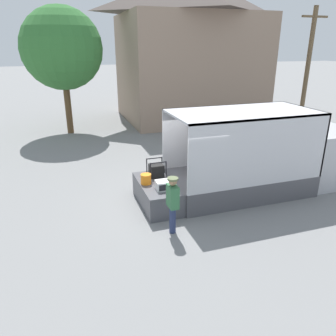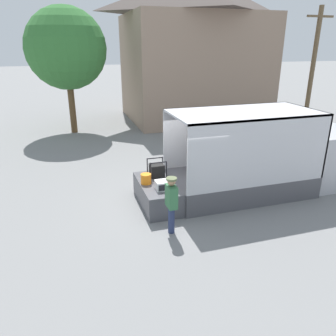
{
  "view_description": "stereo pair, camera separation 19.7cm",
  "coord_description": "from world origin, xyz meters",
  "px_view_note": "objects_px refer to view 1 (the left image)",
  "views": [
    {
      "loc": [
        -3.28,
        -9.28,
        4.92
      ],
      "look_at": [
        -0.26,
        -0.2,
        1.3
      ],
      "focal_mm": 35.0,
      "sensor_mm": 36.0,
      "label": 1
    },
    {
      "loc": [
        -3.09,
        -9.34,
        4.92
      ],
      "look_at": [
        -0.26,
        -0.2,
        1.3
      ],
      "focal_mm": 35.0,
      "sensor_mm": 36.0,
      "label": 2
    }
  ],
  "objects_px": {
    "utility_pole": "(308,66)",
    "orange_bucket": "(146,179)",
    "microwave": "(163,185)",
    "street_tree": "(62,49)",
    "portable_generator": "(157,170)",
    "box_truck": "(279,164)",
    "worker_person": "(173,200)"
  },
  "relations": [
    {
      "from": "microwave",
      "to": "street_tree",
      "type": "relative_size",
      "value": 0.07
    },
    {
      "from": "orange_bucket",
      "to": "utility_pole",
      "type": "height_order",
      "value": "utility_pole"
    },
    {
      "from": "orange_bucket",
      "to": "utility_pole",
      "type": "relative_size",
      "value": 0.05
    },
    {
      "from": "microwave",
      "to": "portable_generator",
      "type": "height_order",
      "value": "portable_generator"
    },
    {
      "from": "box_truck",
      "to": "microwave",
      "type": "bearing_deg",
      "value": -173.41
    },
    {
      "from": "portable_generator",
      "to": "worker_person",
      "type": "distance_m",
      "value": 2.34
    },
    {
      "from": "box_truck",
      "to": "street_tree",
      "type": "distance_m",
      "value": 13.16
    },
    {
      "from": "utility_pole",
      "to": "box_truck",
      "type": "bearing_deg",
      "value": -133.07
    },
    {
      "from": "box_truck",
      "to": "orange_bucket",
      "type": "relative_size",
      "value": 20.77
    },
    {
      "from": "box_truck",
      "to": "worker_person",
      "type": "height_order",
      "value": "box_truck"
    },
    {
      "from": "microwave",
      "to": "portable_generator",
      "type": "relative_size",
      "value": 0.77
    },
    {
      "from": "worker_person",
      "to": "street_tree",
      "type": "relative_size",
      "value": 0.24
    },
    {
      "from": "street_tree",
      "to": "microwave",
      "type": "bearing_deg",
      "value": -78.5
    },
    {
      "from": "utility_pole",
      "to": "microwave",
      "type": "bearing_deg",
      "value": -144.57
    },
    {
      "from": "portable_generator",
      "to": "box_truck",
      "type": "bearing_deg",
      "value": -6.9
    },
    {
      "from": "microwave",
      "to": "street_tree",
      "type": "height_order",
      "value": "street_tree"
    },
    {
      "from": "box_truck",
      "to": "microwave",
      "type": "height_order",
      "value": "box_truck"
    },
    {
      "from": "microwave",
      "to": "street_tree",
      "type": "xyz_separation_m",
      "value": [
        -2.26,
        11.1,
        3.81
      ]
    },
    {
      "from": "microwave",
      "to": "worker_person",
      "type": "distance_m",
      "value": 1.27
    },
    {
      "from": "worker_person",
      "to": "street_tree",
      "type": "xyz_separation_m",
      "value": [
        -2.13,
        12.36,
        3.69
      ]
    },
    {
      "from": "worker_person",
      "to": "box_truck",
      "type": "bearing_deg",
      "value": 20.79
    },
    {
      "from": "box_truck",
      "to": "utility_pole",
      "type": "height_order",
      "value": "utility_pole"
    },
    {
      "from": "orange_bucket",
      "to": "worker_person",
      "type": "xyz_separation_m",
      "value": [
        0.26,
        -1.85,
        0.09
      ]
    },
    {
      "from": "worker_person",
      "to": "street_tree",
      "type": "bearing_deg",
      "value": 99.76
    },
    {
      "from": "box_truck",
      "to": "portable_generator",
      "type": "relative_size",
      "value": 11.77
    },
    {
      "from": "utility_pole",
      "to": "orange_bucket",
      "type": "bearing_deg",
      "value": -147.27
    },
    {
      "from": "orange_bucket",
      "to": "street_tree",
      "type": "relative_size",
      "value": 0.05
    },
    {
      "from": "box_truck",
      "to": "portable_generator",
      "type": "height_order",
      "value": "box_truck"
    },
    {
      "from": "microwave",
      "to": "worker_person",
      "type": "relative_size",
      "value": 0.28
    },
    {
      "from": "worker_person",
      "to": "utility_pole",
      "type": "xyz_separation_m",
      "value": [
        12.35,
        9.95,
        2.68
      ]
    },
    {
      "from": "portable_generator",
      "to": "street_tree",
      "type": "relative_size",
      "value": 0.09
    },
    {
      "from": "worker_person",
      "to": "street_tree",
      "type": "height_order",
      "value": "street_tree"
    }
  ]
}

